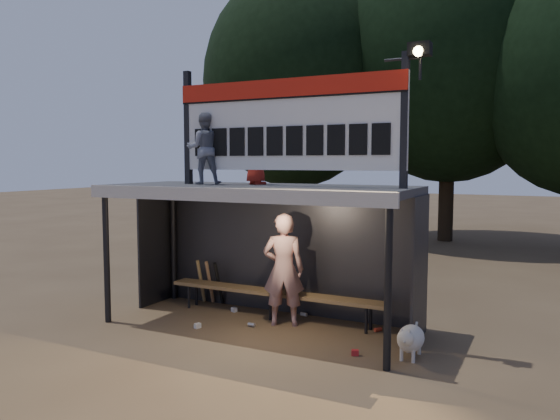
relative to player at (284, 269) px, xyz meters
name	(u,v)px	position (x,y,z in m)	size (l,w,h in m)	color
ground	(258,327)	(-0.33, -0.27, -0.93)	(80.00, 80.00, 0.00)	brown
player	(284,269)	(0.00, 0.00, 0.00)	(0.68, 0.45, 1.87)	silver
child_a	(204,149)	(-1.30, -0.35, 1.98)	(0.58, 0.45, 1.19)	slate
child_b	(256,154)	(-0.54, 0.05, 1.90)	(0.50, 0.33, 1.03)	#B1271B
dugout_shelter	(265,214)	(-0.33, -0.03, 0.91)	(5.10, 2.08, 2.32)	#3A3A3C
scoreboard_assembly	(289,121)	(0.23, -0.28, 2.39)	(4.10, 0.27, 1.99)	black
bench	(274,293)	(-0.33, 0.28, -0.50)	(4.00, 0.35, 0.48)	olive
tree_left	(295,82)	(-4.33, 9.73, 4.58)	(6.46, 6.46, 9.27)	black
tree_mid	(450,58)	(0.67, 11.23, 5.23)	(7.22, 7.22, 10.36)	black
dog	(410,338)	(2.24, -0.61, -0.65)	(0.36, 0.81, 0.49)	white
bats	(210,282)	(-1.83, 0.55, -0.50)	(0.47, 0.32, 0.84)	#987947
litter	(283,325)	(0.05, -0.13, -0.90)	(2.81, 1.55, 0.08)	red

